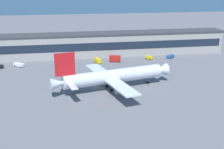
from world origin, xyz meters
name	(u,v)px	position (x,y,z in m)	size (l,w,h in m)	color
ground_plane	(97,88)	(0.00, 0.00, 0.00)	(600.00, 600.00, 0.00)	slate
terminal_building	(84,45)	(0.00, 56.50, 6.84)	(173.68, 14.45, 13.65)	#9E9993
airliner	(112,76)	(5.87, -3.01, 5.51)	(51.30, 43.85, 17.20)	silver
stair_truck	(115,58)	(15.33, 39.66, 1.98)	(6.46, 4.40, 3.55)	red
pushback_tractor	(170,56)	(49.07, 42.31, 1.05)	(5.35, 5.08, 1.75)	#2651A5
follow_me_car	(149,57)	(35.89, 41.49, 1.09)	(3.94, 4.74, 1.85)	yellow
belt_loader	(19,65)	(-35.69, 38.84, 1.15)	(6.11, 5.74, 1.95)	white
crew_van	(97,60)	(5.61, 38.88, 1.46)	(3.35, 5.57, 2.55)	yellow
traffic_cone_0	(95,102)	(-2.70, -16.17, 0.31)	(0.49, 0.49, 0.61)	#F2590C
traffic_cone_1	(100,105)	(-1.60, -19.53, 0.32)	(0.51, 0.51, 0.64)	#F2590C
traffic_cone_2	(76,104)	(-9.80, -16.37, 0.30)	(0.48, 0.48, 0.60)	#F2590C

